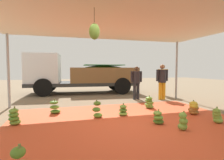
{
  "coord_description": "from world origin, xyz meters",
  "views": [
    {
      "loc": [
        -1.8,
        -4.41,
        1.51
      ],
      "look_at": [
        0.11,
        2.31,
        1.08
      ],
      "focal_mm": 28.31,
      "sensor_mm": 36.0,
      "label": 1
    }
  ],
  "objects_px": {
    "banana_bunch_6": "(97,110)",
    "worker_0": "(163,78)",
    "cargo_truck_main": "(79,74)",
    "worker_1": "(136,80)",
    "banana_bunch_8": "(14,117)",
    "banana_bunch_11": "(55,108)",
    "banana_bunch_2": "(149,103)",
    "banana_bunch_9": "(123,111)",
    "banana_bunch_0": "(158,118)",
    "banana_bunch_1": "(183,122)",
    "worker_2": "(162,79)",
    "banana_bunch_3": "(194,108)",
    "banana_bunch_10": "(217,116)"
  },
  "relations": [
    {
      "from": "banana_bunch_0",
      "to": "banana_bunch_3",
      "type": "distance_m",
      "value": 1.75
    },
    {
      "from": "worker_0",
      "to": "banana_bunch_0",
      "type": "bearing_deg",
      "value": -123.06
    },
    {
      "from": "banana_bunch_11",
      "to": "worker_2",
      "type": "height_order",
      "value": "worker_2"
    },
    {
      "from": "banana_bunch_8",
      "to": "cargo_truck_main",
      "type": "bearing_deg",
      "value": 69.05
    },
    {
      "from": "cargo_truck_main",
      "to": "banana_bunch_8",
      "type": "bearing_deg",
      "value": -110.95
    },
    {
      "from": "banana_bunch_3",
      "to": "banana_bunch_2",
      "type": "bearing_deg",
      "value": 126.58
    },
    {
      "from": "cargo_truck_main",
      "to": "worker_1",
      "type": "height_order",
      "value": "cargo_truck_main"
    },
    {
      "from": "banana_bunch_2",
      "to": "banana_bunch_8",
      "type": "distance_m",
      "value": 4.56
    },
    {
      "from": "banana_bunch_3",
      "to": "worker_0",
      "type": "xyz_separation_m",
      "value": [
        1.33,
        4.01,
        0.81
      ]
    },
    {
      "from": "banana_bunch_9",
      "to": "banana_bunch_10",
      "type": "distance_m",
      "value": 2.69
    },
    {
      "from": "banana_bunch_0",
      "to": "banana_bunch_11",
      "type": "height_order",
      "value": "banana_bunch_11"
    },
    {
      "from": "banana_bunch_8",
      "to": "banana_bunch_11",
      "type": "relative_size",
      "value": 1.03
    },
    {
      "from": "banana_bunch_11",
      "to": "worker_0",
      "type": "distance_m",
      "value": 6.36
    },
    {
      "from": "banana_bunch_11",
      "to": "worker_2",
      "type": "xyz_separation_m",
      "value": [
        5.01,
        1.45,
        0.81
      ]
    },
    {
      "from": "banana_bunch_0",
      "to": "worker_2",
      "type": "bearing_deg",
      "value": 57.02
    },
    {
      "from": "banana_bunch_1",
      "to": "banana_bunch_10",
      "type": "xyz_separation_m",
      "value": [
        1.29,
        0.22,
        -0.01
      ]
    },
    {
      "from": "worker_0",
      "to": "worker_2",
      "type": "height_order",
      "value": "worker_0"
    },
    {
      "from": "banana_bunch_6",
      "to": "worker_0",
      "type": "relative_size",
      "value": 0.32
    },
    {
      "from": "worker_2",
      "to": "cargo_truck_main",
      "type": "bearing_deg",
      "value": 136.43
    },
    {
      "from": "banana_bunch_8",
      "to": "banana_bunch_9",
      "type": "xyz_separation_m",
      "value": [
        3.14,
        0.12,
        -0.05
      ]
    },
    {
      "from": "banana_bunch_8",
      "to": "cargo_truck_main",
      "type": "height_order",
      "value": "cargo_truck_main"
    },
    {
      "from": "banana_bunch_6",
      "to": "worker_2",
      "type": "relative_size",
      "value": 0.32
    },
    {
      "from": "banana_bunch_8",
      "to": "worker_0",
      "type": "bearing_deg",
      "value": 28.08
    },
    {
      "from": "banana_bunch_8",
      "to": "worker_1",
      "type": "relative_size",
      "value": 0.3
    },
    {
      "from": "banana_bunch_8",
      "to": "banana_bunch_10",
      "type": "bearing_deg",
      "value": -14.15
    },
    {
      "from": "banana_bunch_3",
      "to": "banana_bunch_1",
      "type": "bearing_deg",
      "value": -138.54
    },
    {
      "from": "banana_bunch_6",
      "to": "banana_bunch_9",
      "type": "bearing_deg",
      "value": 0.77
    },
    {
      "from": "banana_bunch_1",
      "to": "banana_bunch_3",
      "type": "distance_m",
      "value": 1.76
    },
    {
      "from": "banana_bunch_9",
      "to": "worker_1",
      "type": "bearing_deg",
      "value": 58.77
    },
    {
      "from": "banana_bunch_3",
      "to": "banana_bunch_9",
      "type": "xyz_separation_m",
      "value": [
        -2.28,
        0.53,
        -0.05
      ]
    },
    {
      "from": "banana_bunch_1",
      "to": "cargo_truck_main",
      "type": "xyz_separation_m",
      "value": [
        -1.8,
        7.58,
        0.98
      ]
    },
    {
      "from": "banana_bunch_11",
      "to": "worker_0",
      "type": "height_order",
      "value": "worker_0"
    },
    {
      "from": "worker_0",
      "to": "worker_2",
      "type": "bearing_deg",
      "value": -123.29
    },
    {
      "from": "banana_bunch_1",
      "to": "banana_bunch_2",
      "type": "distance_m",
      "value": 2.48
    },
    {
      "from": "worker_2",
      "to": "banana_bunch_8",
      "type": "bearing_deg",
      "value": -157.64
    },
    {
      "from": "banana_bunch_3",
      "to": "worker_2",
      "type": "bearing_deg",
      "value": 78.47
    },
    {
      "from": "banana_bunch_10",
      "to": "banana_bunch_1",
      "type": "bearing_deg",
      "value": -170.42
    },
    {
      "from": "banana_bunch_8",
      "to": "banana_bunch_9",
      "type": "bearing_deg",
      "value": 2.1
    },
    {
      "from": "banana_bunch_6",
      "to": "cargo_truck_main",
      "type": "relative_size",
      "value": 0.08
    },
    {
      "from": "banana_bunch_0",
      "to": "banana_bunch_6",
      "type": "distance_m",
      "value": 1.84
    },
    {
      "from": "banana_bunch_6",
      "to": "worker_0",
      "type": "xyz_separation_m",
      "value": [
        4.47,
        3.5,
        0.79
      ]
    },
    {
      "from": "banana_bunch_8",
      "to": "banana_bunch_2",
      "type": "bearing_deg",
      "value": 11.02
    },
    {
      "from": "banana_bunch_1",
      "to": "banana_bunch_2",
      "type": "bearing_deg",
      "value": 81.41
    },
    {
      "from": "banana_bunch_3",
      "to": "banana_bunch_10",
      "type": "xyz_separation_m",
      "value": [
        -0.03,
        -0.95,
        -0.01
      ]
    },
    {
      "from": "banana_bunch_2",
      "to": "banana_bunch_11",
      "type": "bearing_deg",
      "value": 177.51
    },
    {
      "from": "banana_bunch_2",
      "to": "banana_bunch_9",
      "type": "height_order",
      "value": "banana_bunch_2"
    },
    {
      "from": "banana_bunch_0",
      "to": "banana_bunch_8",
      "type": "relative_size",
      "value": 0.83
    },
    {
      "from": "banana_bunch_0",
      "to": "banana_bunch_1",
      "type": "bearing_deg",
      "value": -60.31
    },
    {
      "from": "banana_bunch_3",
      "to": "worker_1",
      "type": "xyz_separation_m",
      "value": [
        -0.62,
        3.27,
        0.74
      ]
    },
    {
      "from": "banana_bunch_1",
      "to": "banana_bunch_3",
      "type": "relative_size",
      "value": 0.99
    }
  ]
}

